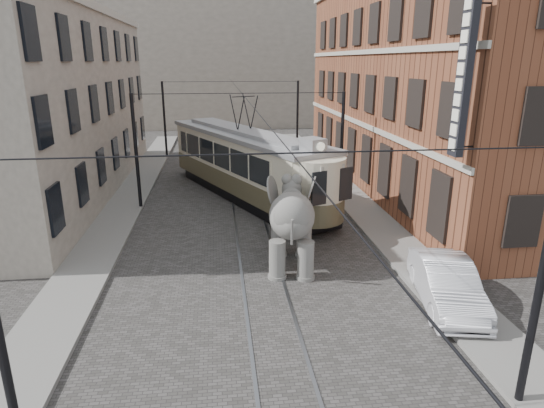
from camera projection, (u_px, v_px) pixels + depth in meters
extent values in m
plane|color=#474441|center=(255.00, 247.00, 19.47)|extent=(120.00, 120.00, 0.00)
cube|color=slate|center=(392.00, 239.00, 20.12)|extent=(2.00, 60.00, 0.15)
cube|color=slate|center=(96.00, 253.00, 18.72)|extent=(2.00, 60.00, 0.15)
cube|color=brown|center=(426.00, 88.00, 27.46)|extent=(8.00, 26.00, 12.00)
cube|color=gray|center=(47.00, 107.00, 26.23)|extent=(7.00, 24.00, 10.00)
cube|color=gray|center=(227.00, 65.00, 55.32)|extent=(28.00, 10.00, 14.00)
imported|color=silver|center=(446.00, 284.00, 14.67)|extent=(2.42, 4.72, 1.48)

